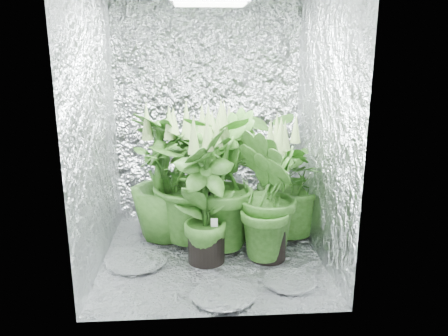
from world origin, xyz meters
The scene contains 11 objects.
ground centered at (0.00, 0.00, 0.00)m, with size 1.60×1.60×0.00m, color silver.
walls centered at (0.00, 0.00, 1.00)m, with size 1.62×1.62×2.00m.
plant_a centered at (-0.10, 0.29, 0.53)m, with size 0.93×0.93×1.12m.
plant_b centered at (0.07, 0.56, 0.48)m, with size 0.69×0.69×1.05m.
plant_c centered at (0.11, 0.15, 0.53)m, with size 0.67×0.67×1.14m.
plant_d centered at (-0.35, 0.33, 0.51)m, with size 0.80×0.80×1.11m.
plant_e centered at (0.62, 0.32, 0.49)m, with size 0.92×0.92×1.03m.
plant_f centered at (-0.04, -0.09, 0.50)m, with size 0.72×0.72×1.07m.
plant_g centered at (0.41, -0.08, 0.48)m, with size 0.53×0.53×1.05m.
circulation_fan centered at (0.61, 0.41, 0.14)m, with size 0.15×0.29×0.34m.
plant_label centered at (0.01, -0.12, 0.30)m, with size 0.05×0.01×0.08m, color white.
Camera 1 is at (-0.11, -3.02, 1.49)m, focal length 35.00 mm.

